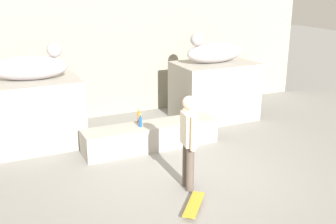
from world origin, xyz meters
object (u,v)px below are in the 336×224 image
statue_reclining_right (214,52)px  bottle_orange (139,117)px  bottle_brown (190,110)px  statue_reclining_left (30,67)px  skateboard (194,204)px  skater (189,139)px  bottle_blue (140,121)px

statue_reclining_right → bottle_orange: size_ratio=5.24×
bottle_brown → bottle_orange: (-1.22, 0.04, -0.01)m
statue_reclining_left → skateboard: bearing=-52.3°
statue_reclining_right → skateboard: size_ratio=2.18×
statue_reclining_left → statue_reclining_right: same height
statue_reclining_left → bottle_brown: statue_reclining_left is taller
skater → bottle_orange: size_ratio=5.41×
skateboard → bottle_brown: bearing=14.0°
statue_reclining_right → bottle_orange: (-2.40, -0.94, -1.10)m
skateboard → bottle_blue: (0.09, 2.58, 0.57)m
statue_reclining_left → skater: statue_reclining_left is taller
skater → bottle_brown: 2.44m
skater → skateboard: bearing=170.1°
skateboard → bottle_blue: size_ratio=2.71×
statue_reclining_left → bottle_brown: size_ratio=5.19×
statue_reclining_left → skateboard: 4.54m
statue_reclining_right → bottle_brown: size_ratio=5.00×
statue_reclining_right → skater: (-2.33, -3.13, -0.84)m
bottle_blue → bottle_orange: bearing=76.4°
statue_reclining_left → skater: bearing=-44.8°
statue_reclining_left → statue_reclining_right: 4.43m
bottle_brown → bottle_blue: bottle_brown is taller
statue_reclining_right → bottle_brown: bearing=37.8°
statue_reclining_right → bottle_orange: bearing=19.5°
skater → skateboard: (-0.22, -0.65, -0.86)m
statue_reclining_right → bottle_brown: (-1.18, -0.98, -1.09)m
skater → bottle_blue: (-0.14, 1.94, -0.28)m
skater → statue_reclining_right: bearing=-27.4°
bottle_orange → bottle_blue: bottle_orange is taller
bottle_brown → bottle_orange: 1.22m
statue_reclining_left → bottle_orange: 2.49m
statue_reclining_left → bottle_blue: statue_reclining_left is taller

